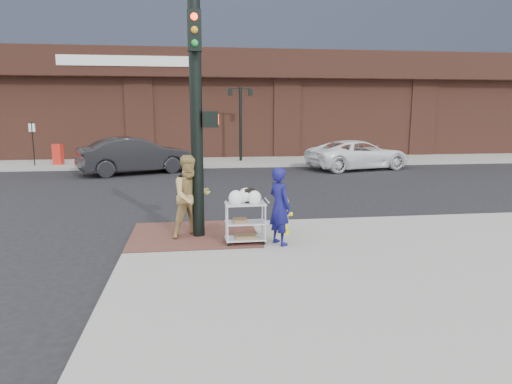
{
  "coord_description": "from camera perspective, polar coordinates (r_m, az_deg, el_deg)",
  "views": [
    {
      "loc": [
        -0.57,
        -9.06,
        2.88
      ],
      "look_at": [
        0.67,
        -0.02,
        1.25
      ],
      "focal_mm": 32.0,
      "sensor_mm": 36.0,
      "label": 1
    }
  ],
  "objects": [
    {
      "name": "ground",
      "position": [
        9.52,
        -4.03,
        -7.51
      ],
      "size": [
        220.0,
        220.0,
        0.0
      ],
      "primitive_type": "plane",
      "color": "black",
      "rests_on": "ground"
    },
    {
      "name": "sidewalk_far",
      "position": [
        43.18,
        9.92,
        6.27
      ],
      "size": [
        65.0,
        36.0,
        0.15
      ],
      "primitive_type": "cube",
      "color": "gray",
      "rests_on": "ground"
    },
    {
      "name": "brick_curb_ramp",
      "position": [
        10.32,
        -7.71,
        -5.26
      ],
      "size": [
        2.8,
        2.4,
        0.01
      ],
      "primitive_type": "cube",
      "color": "brown",
      "rests_on": "sidewalk_near"
    },
    {
      "name": "lamp_post",
      "position": [
        25.19,
        -1.95,
        9.54
      ],
      "size": [
        1.32,
        0.22,
        4.0
      ],
      "color": "black",
      "rests_on": "sidewalk_far"
    },
    {
      "name": "parking_sign",
      "position": [
        25.38,
        -26.09,
        5.43
      ],
      "size": [
        0.05,
        0.05,
        2.2
      ],
      "primitive_type": "cylinder",
      "color": "black",
      "rests_on": "sidewalk_far"
    },
    {
      "name": "traffic_signal_pole",
      "position": [
        9.83,
        -7.35,
        9.76
      ],
      "size": [
        0.61,
        0.51,
        5.0
      ],
      "color": "black",
      "rests_on": "sidewalk_near"
    },
    {
      "name": "woman_blue",
      "position": [
        9.35,
        2.97,
        -1.77
      ],
      "size": [
        0.61,
        0.7,
        1.61
      ],
      "primitive_type": "imported",
      "rotation": [
        0.0,
        0.0,
        2.05
      ],
      "color": "#111158",
      "rests_on": "sidewalk_near"
    },
    {
      "name": "pedestrian_tan",
      "position": [
        9.96,
        -8.15,
        -0.55
      ],
      "size": [
        1.06,
        0.95,
        1.8
      ],
      "primitive_type": "imported",
      "rotation": [
        0.0,
        0.0,
        0.36
      ],
      "color": "#A68A4E",
      "rests_on": "sidewalk_near"
    },
    {
      "name": "sedan_dark",
      "position": [
        21.81,
        -14.8,
        4.44
      ],
      "size": [
        5.4,
        3.59,
        1.68
      ],
      "primitive_type": "imported",
      "rotation": [
        0.0,
        0.0,
        1.96
      ],
      "color": "black",
      "rests_on": "ground"
    },
    {
      "name": "minivan_white",
      "position": [
        23.28,
        12.66,
        4.57
      ],
      "size": [
        5.6,
        3.57,
        1.44
      ],
      "primitive_type": "imported",
      "rotation": [
        0.0,
        0.0,
        1.82
      ],
      "color": "white",
      "rests_on": "ground"
    },
    {
      "name": "utility_cart",
      "position": [
        9.46,
        -1.34,
        -3.37
      ],
      "size": [
        0.84,
        0.48,
        1.15
      ],
      "color": "#B5B5BB",
      "rests_on": "sidewalk_near"
    },
    {
      "name": "fire_hydrant",
      "position": [
        10.26,
        3.51,
        -2.89
      ],
      "size": [
        0.39,
        0.27,
        0.83
      ],
      "color": "yellow",
      "rests_on": "sidewalk_near"
    },
    {
      "name": "newsbox_red",
      "position": [
        25.52,
        -23.51,
        4.34
      ],
      "size": [
        0.5,
        0.47,
        1.05
      ],
      "primitive_type": "cube",
      "rotation": [
        0.0,
        0.0,
        -0.18
      ],
      "color": "red",
      "rests_on": "sidewalk_far"
    },
    {
      "name": "newsbox_yellow",
      "position": [
        24.39,
        -19.04,
        4.41
      ],
      "size": [
        0.57,
        0.55,
        1.06
      ],
      "primitive_type": "cube",
      "rotation": [
        0.0,
        0.0,
        0.42
      ],
      "color": "yellow",
      "rests_on": "sidewalk_far"
    },
    {
      "name": "newsbox_blue",
      "position": [
        24.32,
        -17.14,
        4.31
      ],
      "size": [
        0.39,
        0.35,
        0.9
      ],
      "primitive_type": "cube",
      "rotation": [
        0.0,
        0.0,
        -0.02
      ],
      "color": "#1924A6",
      "rests_on": "sidewalk_far"
    }
  ]
}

